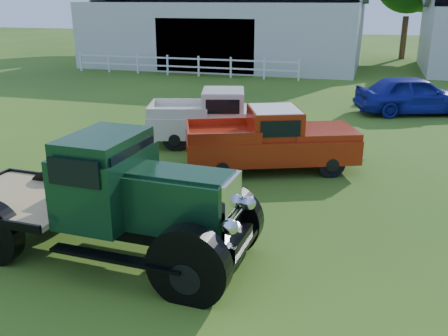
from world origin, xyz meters
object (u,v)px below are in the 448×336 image
(red_pickup, at_px, (271,139))
(vintage_flatbed, at_px, (102,196))
(white_pickup, at_px, (220,118))
(misc_car_blue, at_px, (414,95))

(red_pickup, bearing_deg, vintage_flatbed, -131.49)
(red_pickup, height_order, white_pickup, red_pickup)
(vintage_flatbed, relative_size, white_pickup, 1.23)
(vintage_flatbed, height_order, red_pickup, vintage_flatbed)
(white_pickup, bearing_deg, vintage_flatbed, -104.51)
(vintage_flatbed, bearing_deg, red_pickup, 73.31)
(red_pickup, bearing_deg, white_pickup, 113.08)
(misc_car_blue, bearing_deg, vintage_flatbed, 137.08)
(red_pickup, height_order, misc_car_blue, red_pickup)
(vintage_flatbed, xyz_separation_m, white_pickup, (-0.11, 7.56, -0.28))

